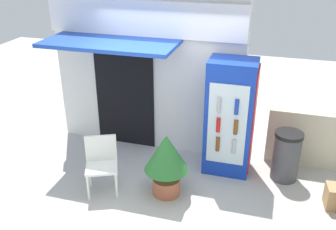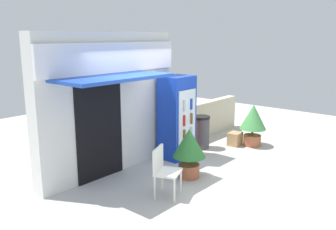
{
  "view_description": "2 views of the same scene",
  "coord_description": "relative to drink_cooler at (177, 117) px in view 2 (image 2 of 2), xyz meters",
  "views": [
    {
      "loc": [
        1.6,
        -4.46,
        3.54
      ],
      "look_at": [
        0.18,
        0.42,
        1.15
      ],
      "focal_mm": 40.56,
      "sensor_mm": 36.0,
      "label": 1
    },
    {
      "loc": [
        -5.11,
        -3.95,
        2.77
      ],
      "look_at": [
        0.18,
        0.57,
        1.21
      ],
      "focal_mm": 38.09,
      "sensor_mm": 36.0,
      "label": 2
    }
  ],
  "objects": [
    {
      "name": "trash_bin",
      "position": [
        0.92,
        -0.02,
        -0.53
      ],
      "size": [
        0.44,
        0.44,
        0.82
      ],
      "color": "#47474C",
      "rests_on": "ground"
    },
    {
      "name": "stone_boundary_wall",
      "position": [
        1.97,
        0.54,
        -0.46
      ],
      "size": [
        2.76,
        0.23,
        0.97
      ],
      "primitive_type": "cube",
      "color": "beige",
      "rests_on": "ground"
    },
    {
      "name": "cardboard_box",
      "position": [
        1.68,
        -0.56,
        -0.78
      ],
      "size": [
        0.38,
        0.32,
        0.34
      ],
      "primitive_type": "cube",
      "rotation": [
        0.0,
        0.0,
        0.09
      ],
      "color": "tan",
      "rests_on": "ground"
    },
    {
      "name": "potted_plant_curbside",
      "position": [
        1.94,
        -0.91,
        -0.29
      ],
      "size": [
        0.66,
        0.66,
        1.07
      ],
      "color": "#AD5B3D",
      "rests_on": "ground"
    },
    {
      "name": "potted_plant_near_shop",
      "position": [
        -0.78,
        -0.94,
        -0.33
      ],
      "size": [
        0.65,
        0.65,
        0.99
      ],
      "color": "#AD5B3D",
      "rests_on": "ground"
    },
    {
      "name": "ground",
      "position": [
        -1.03,
        -1.01,
        -0.95
      ],
      "size": [
        16.0,
        16.0,
        0.0
      ],
      "primitive_type": "plane",
      "color": "beige"
    },
    {
      "name": "storefront_building",
      "position": [
        -1.56,
        0.51,
        0.53
      ],
      "size": [
        3.35,
        1.32,
        2.84
      ],
      "color": "silver",
      "rests_on": "ground"
    },
    {
      "name": "plastic_chair",
      "position": [
        -1.74,
        -1.1,
        -0.43
      ],
      "size": [
        0.59,
        0.56,
        0.88
      ],
      "color": "white",
      "rests_on": "ground"
    },
    {
      "name": "drink_cooler",
      "position": [
        0.0,
        0.0,
        0.0
      ],
      "size": [
        0.75,
        0.63,
        1.89
      ],
      "color": "#1438B2",
      "rests_on": "ground"
    }
  ]
}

